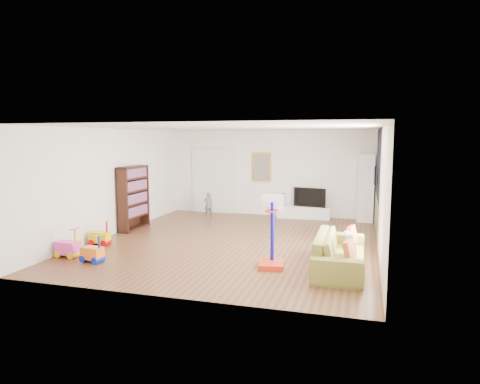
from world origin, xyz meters
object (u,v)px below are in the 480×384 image
(sofa, at_px, (340,252))
(media_console, at_px, (303,212))
(bookshelf, at_px, (134,198))
(basketball_hoop, at_px, (272,232))

(sofa, bearing_deg, media_console, 14.99)
(bookshelf, xyz_separation_m, sofa, (5.57, -2.08, -0.53))
(sofa, bearing_deg, basketball_hoop, 101.84)
(media_console, distance_m, basketball_hoop, 5.26)
(media_console, height_order, sofa, sofa)
(media_console, relative_size, bookshelf, 0.94)
(media_console, distance_m, sofa, 5.15)
(bookshelf, distance_m, basketball_hoop, 4.91)
(bookshelf, bearing_deg, basketball_hoop, -28.70)
(bookshelf, relative_size, basketball_hoop, 1.24)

